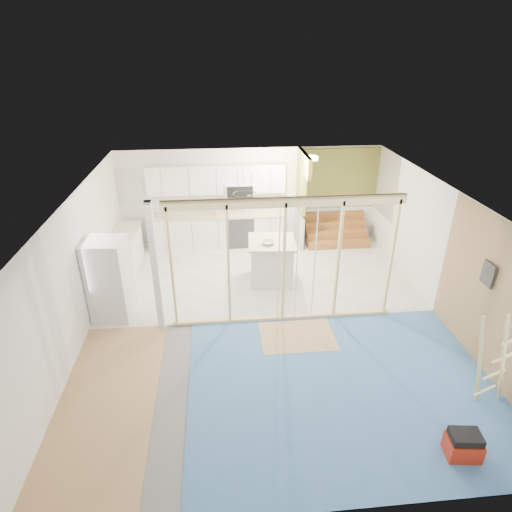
{
  "coord_description": "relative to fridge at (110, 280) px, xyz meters",
  "views": [
    {
      "loc": [
        -0.92,
        -7.1,
        5.0
      ],
      "look_at": [
        -0.17,
        0.6,
        1.16
      ],
      "focal_mm": 30.0,
      "sensor_mm": 36.0,
      "label": 1
    }
  ],
  "objects": [
    {
      "name": "room",
      "position": [
        3.07,
        -0.45,
        0.45
      ],
      "size": [
        7.01,
        8.01,
        2.61
      ],
      "color": "slate",
      "rests_on": "ground"
    },
    {
      "name": "floor_overlays",
      "position": [
        3.15,
        -0.39,
        -0.84
      ],
      "size": [
        7.0,
        8.0,
        0.03
      ],
      "color": "silver",
      "rests_on": "room"
    },
    {
      "name": "stud_frame",
      "position": [
        2.83,
        -0.45,
        0.74
      ],
      "size": [
        4.66,
        0.14,
        2.6
      ],
      "color": "#EFDD92",
      "rests_on": "room"
    },
    {
      "name": "base_cabinets",
      "position": [
        1.47,
        2.91,
        -0.38
      ],
      "size": [
        4.45,
        2.24,
        0.93
      ],
      "color": "white",
      "rests_on": "room"
    },
    {
      "name": "upper_cabinets",
      "position": [
        2.23,
        3.37,
        0.97
      ],
      "size": [
        3.6,
        0.41,
        0.85
      ],
      "color": "white",
      "rests_on": "room"
    },
    {
      "name": "green_partition",
      "position": [
        5.12,
        3.21,
        0.1
      ],
      "size": [
        2.25,
        1.51,
        2.6
      ],
      "color": "olive",
      "rests_on": "room"
    },
    {
      "name": "pot_rack",
      "position": [
        2.77,
        1.44,
        1.15
      ],
      "size": [
        0.52,
        0.52,
        0.72
      ],
      "color": "black",
      "rests_on": "room"
    },
    {
      "name": "sheathing_panel",
      "position": [
        6.55,
        -2.45,
        0.45
      ],
      "size": [
        0.02,
        4.0,
        2.6
      ],
      "primitive_type": "cube",
      "color": "tan",
      "rests_on": "room"
    },
    {
      "name": "electrical_panel",
      "position": [
        6.5,
        -1.85,
        0.8
      ],
      "size": [
        0.04,
        0.3,
        0.4
      ],
      "primitive_type": "cube",
      "color": "#3A3A3F",
      "rests_on": "room"
    },
    {
      "name": "ceiling_light",
      "position": [
        4.47,
        2.55,
        1.69
      ],
      "size": [
        0.32,
        0.32,
        0.08
      ],
      "primitive_type": "cylinder",
      "color": "#FFEABF",
      "rests_on": "room"
    },
    {
      "name": "fridge",
      "position": [
        0.0,
        0.0,
        0.0
      ],
      "size": [
        0.8,
        0.77,
        1.7
      ],
      "rotation": [
        0.0,
        0.0,
        -0.1
      ],
      "color": "silver",
      "rests_on": "room"
    },
    {
      "name": "island",
      "position": [
        3.35,
        1.16,
        -0.34
      ],
      "size": [
        1.11,
        1.11,
        1.02
      ],
      "rotation": [
        0.0,
        0.0,
        -0.07
      ],
      "color": "silver",
      "rests_on": "room"
    },
    {
      "name": "bowl",
      "position": [
        3.26,
        1.01,
        0.2
      ],
      "size": [
        0.35,
        0.35,
        0.07
      ],
      "primitive_type": "imported",
      "rotation": [
        0.0,
        0.0,
        0.39
      ],
      "color": "beige",
      "rests_on": "island"
    },
    {
      "name": "soap_bottle_a",
      "position": [
        2.14,
        3.21,
        0.23
      ],
      "size": [
        0.15,
        0.15,
        0.29
      ],
      "primitive_type": "imported",
      "rotation": [
        0.0,
        0.0,
        0.37
      ],
      "color": "silver",
      "rests_on": "base_cabinets"
    },
    {
      "name": "soap_bottle_b",
      "position": [
        2.94,
        3.32,
        0.17
      ],
      "size": [
        0.08,
        0.09,
        0.17
      ],
      "primitive_type": "imported",
      "rotation": [
        0.0,
        0.0,
        -0.08
      ],
      "color": "silver",
      "rests_on": "base_cabinets"
    },
    {
      "name": "toolbox",
      "position": [
        5.3,
        -3.85,
        -0.65
      ],
      "size": [
        0.47,
        0.38,
        0.41
      ],
      "rotation": [
        0.0,
        0.0,
        -0.12
      ],
      "color": "#9B210E",
      "rests_on": "room"
    },
    {
      "name": "ladder",
      "position": [
        6.14,
        -2.95,
        -0.01
      ],
      "size": [
        0.88,
        0.12,
        1.64
      ],
      "rotation": [
        0.0,
        0.0,
        0.22
      ],
      "color": "#D7CA83",
      "rests_on": "room"
    }
  ]
}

